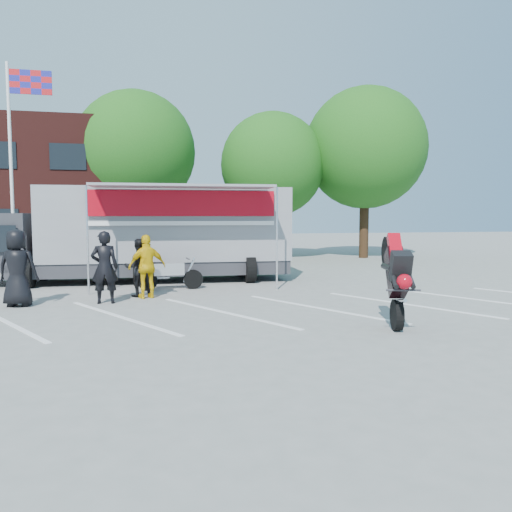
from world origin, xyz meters
name	(u,v)px	position (x,y,z in m)	size (l,w,h in m)	color
ground	(223,322)	(0.00, 0.00, 0.00)	(100.00, 100.00, 0.00)	gray
parking_bay_lines	(216,313)	(0.00, 1.00, 0.01)	(18.00, 5.00, 0.01)	white
flagpole	(17,142)	(-6.24, 10.00, 5.05)	(1.61, 0.12, 8.00)	white
tree_left	(135,151)	(-2.00, 16.00, 5.57)	(6.12, 6.12, 8.64)	#382314
tree_mid	(272,165)	(5.00, 15.00, 4.94)	(5.44, 5.44, 7.68)	#382314
tree_right	(365,148)	(10.00, 14.50, 5.88)	(6.46, 6.46, 9.12)	#382314
transporter_truck	(154,281)	(-1.32, 7.16, 0.00)	(10.24, 4.93, 3.26)	gray
parked_motorcycle	(171,290)	(-0.86, 4.96, 0.00)	(0.68, 2.05, 1.08)	#BBBBC0
stunt_bike_rider	(389,324)	(3.44, -0.97, 0.00)	(0.84, 1.78, 2.09)	black
spectator_leather_a	(18,268)	(-4.77, 2.94, 0.98)	(0.96, 0.62, 1.96)	black
spectator_leather_b	(105,267)	(-2.66, 2.91, 0.95)	(0.69, 0.46, 1.90)	black
spectator_leather_c	(139,268)	(-1.80, 3.85, 0.82)	(0.80, 0.62, 1.65)	black
spectator_hivis	(147,266)	(-1.57, 3.52, 0.89)	(1.04, 0.43, 1.78)	yellow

